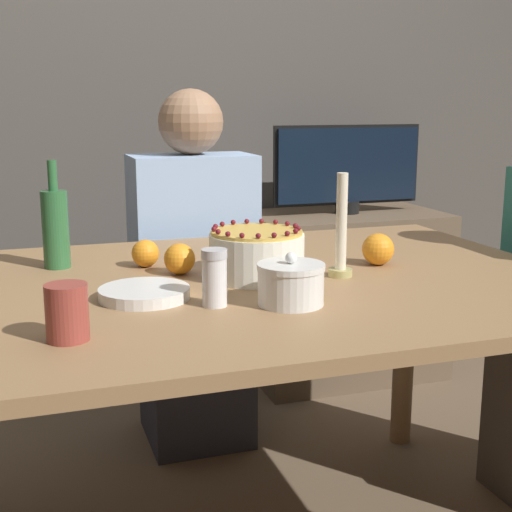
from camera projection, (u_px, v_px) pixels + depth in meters
The scene contains 15 objects.
wall_behind at pixel (145, 64), 2.84m from camera, with size 8.00×0.05×2.60m.
dining_table at pixel (258, 319), 1.68m from camera, with size 1.49×1.08×0.75m.
cake at pixel (256, 254), 1.66m from camera, with size 0.22×0.22×0.12m.
sugar_bowl at pixel (291, 284), 1.44m from camera, with size 0.14×0.14×0.11m.
sugar_shaker at pixel (214, 277), 1.43m from camera, with size 0.05×0.05×0.12m.
plate_stack at pixel (144, 293), 1.49m from camera, with size 0.19×0.19×0.02m.
candle at pixel (341, 236), 1.66m from camera, with size 0.06×0.06×0.24m.
bottle at pixel (55, 227), 1.75m from camera, with size 0.07×0.07×0.27m.
cup at pixel (67, 312), 1.22m from camera, with size 0.07×0.07×0.10m.
orange_fruit_0 at pixel (180, 259), 1.70m from camera, with size 0.07×0.07×0.07m.
orange_fruit_1 at pixel (145, 253), 1.77m from camera, with size 0.07×0.07×0.07m.
orange_fruit_2 at pixel (378, 249), 1.79m from camera, with size 0.08×0.08×0.08m.
person_man_blue_shirt at pixel (194, 293), 2.40m from camera, with size 0.40×0.34×1.19m.
side_cabinet at pixel (345, 294), 3.03m from camera, with size 0.80×0.46×0.70m.
tv_monitor at pixel (348, 167), 2.91m from camera, with size 0.64×0.10×0.36m.
Camera 1 is at (-0.52, -1.53, 1.15)m, focal length 50.00 mm.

